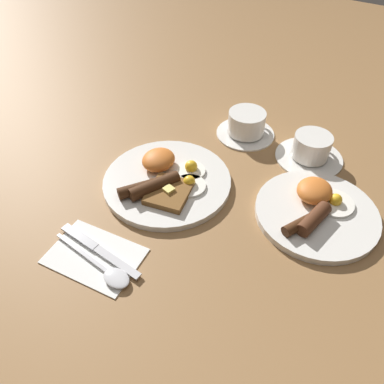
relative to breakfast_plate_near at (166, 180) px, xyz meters
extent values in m
plane|color=olive|center=(0.00, 0.00, -0.01)|extent=(3.00, 3.00, 0.00)
cylinder|color=silver|center=(0.00, 0.00, -0.01)|extent=(0.29, 0.29, 0.01)
cylinder|color=white|center=(-0.05, 0.03, 0.00)|extent=(0.06, 0.06, 0.01)
sphere|color=yellow|center=(-0.05, 0.03, 0.01)|extent=(0.03, 0.03, 0.03)
cylinder|color=white|center=(-0.01, 0.06, 0.00)|extent=(0.07, 0.07, 0.01)
sphere|color=yellow|center=(-0.01, 0.05, 0.01)|extent=(0.03, 0.03, 0.03)
ellipsoid|color=orange|center=(-0.03, -0.04, 0.02)|extent=(0.08, 0.07, 0.04)
cylinder|color=#3C200E|center=(0.06, -0.02, 0.01)|extent=(0.11, 0.09, 0.03)
cylinder|color=#3D210F|center=(0.04, 0.00, 0.02)|extent=(0.11, 0.08, 0.03)
cube|color=brown|center=(0.04, 0.03, 0.01)|extent=(0.11, 0.10, 0.01)
cube|color=#F4E072|center=(0.04, 0.03, 0.02)|extent=(0.02, 0.02, 0.01)
cylinder|color=silver|center=(-0.09, 0.32, -0.01)|extent=(0.25, 0.25, 0.01)
cylinder|color=white|center=(-0.12, 0.34, 0.00)|extent=(0.08, 0.08, 0.01)
sphere|color=yellow|center=(-0.13, 0.34, 0.01)|extent=(0.03, 0.03, 0.03)
ellipsoid|color=orange|center=(-0.12, 0.30, 0.02)|extent=(0.08, 0.07, 0.04)
cylinder|color=#3E2110|center=(-0.03, 0.31, 0.01)|extent=(0.10, 0.07, 0.02)
cylinder|color=#4B2816|center=(-0.05, 0.32, 0.02)|extent=(0.09, 0.05, 0.03)
cylinder|color=silver|center=(-0.27, 0.06, -0.01)|extent=(0.15, 0.15, 0.01)
cylinder|color=silver|center=(-0.27, 0.06, 0.02)|extent=(0.09, 0.09, 0.06)
cylinder|color=#9E7047|center=(-0.27, 0.06, 0.05)|extent=(0.08, 0.08, 0.00)
torus|color=silver|center=(-0.32, 0.07, 0.03)|extent=(0.04, 0.01, 0.04)
cylinder|color=silver|center=(-0.26, 0.24, -0.01)|extent=(0.16, 0.16, 0.01)
cylinder|color=silver|center=(-0.26, 0.24, 0.02)|extent=(0.09, 0.09, 0.06)
cylinder|color=#9E7047|center=(-0.26, 0.24, 0.05)|extent=(0.08, 0.08, 0.00)
torus|color=silver|center=(-0.31, 0.24, 0.03)|extent=(0.04, 0.01, 0.04)
cube|color=white|center=(0.23, 0.00, -0.01)|extent=(0.14, 0.18, 0.01)
cube|color=silver|center=(0.23, 0.05, -0.01)|extent=(0.02, 0.11, 0.00)
cube|color=#9E9EA3|center=(0.22, -0.05, -0.01)|extent=(0.02, 0.09, 0.01)
ellipsoid|color=silver|center=(0.25, 0.07, -0.01)|extent=(0.04, 0.06, 0.01)
cube|color=silver|center=(0.24, -0.02, -0.01)|extent=(0.02, 0.14, 0.00)
camera|label=1|loc=(0.49, 0.38, 0.56)|focal=35.00mm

